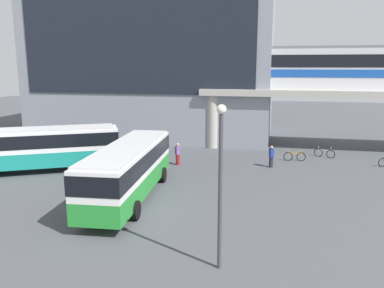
% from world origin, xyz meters
% --- Properties ---
extents(ground_plane, '(120.00, 120.00, 0.00)m').
position_xyz_m(ground_plane, '(0.00, 10.00, 0.00)').
color(ground_plane, '#47494F').
extents(station_building, '(25.49, 14.55, 18.54)m').
position_xyz_m(station_building, '(-6.03, 24.47, 9.27)').
color(station_building, gray).
rests_on(station_building, ground_plane).
extents(elevated_platform, '(29.14, 5.58, 5.57)m').
position_xyz_m(elevated_platform, '(14.89, 19.52, 4.72)').
color(elevated_platform, '#ADA89E').
rests_on(elevated_platform, ground_plane).
extents(train, '(21.98, 2.96, 3.84)m').
position_xyz_m(train, '(15.23, 19.52, 7.54)').
color(train, silver).
rests_on(train, elevated_platform).
extents(bus_main, '(3.39, 11.20, 3.22)m').
position_xyz_m(bus_main, '(-0.87, 2.10, 1.99)').
color(bus_main, '#268C33').
rests_on(bus_main, ground_plane).
extents(bus_secondary, '(10.93, 7.46, 3.22)m').
position_xyz_m(bus_secondary, '(-9.40, 6.40, 1.99)').
color(bus_secondary, teal).
rests_on(bus_secondary, ground_plane).
extents(bicycle_silver, '(1.67, 0.76, 1.04)m').
position_xyz_m(bicycle_silver, '(11.52, 15.57, 0.36)').
color(bicycle_silver, black).
rests_on(bicycle_silver, ground_plane).
extents(bicycle_orange, '(1.79, 0.25, 1.04)m').
position_xyz_m(bicycle_orange, '(8.98, 13.74, 0.36)').
color(bicycle_orange, black).
rests_on(bicycle_orange, ground_plane).
extents(pedestrian_waiting_near_stop, '(0.40, 0.47, 1.70)m').
position_xyz_m(pedestrian_waiting_near_stop, '(7.12, 11.19, 0.80)').
color(pedestrian_waiting_near_stop, '#26262D').
rests_on(pedestrian_waiting_near_stop, ground_plane).
extents(pedestrian_at_kerb, '(0.46, 0.47, 1.75)m').
position_xyz_m(pedestrian_at_kerb, '(-0.08, 10.37, 0.82)').
color(pedestrian_at_kerb, maroon).
rests_on(pedestrian_at_kerb, ground_plane).
extents(lamp_post, '(0.36, 0.36, 6.35)m').
position_xyz_m(lamp_post, '(5.46, -4.72, 3.74)').
color(lamp_post, '#3F3F44').
rests_on(lamp_post, ground_plane).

